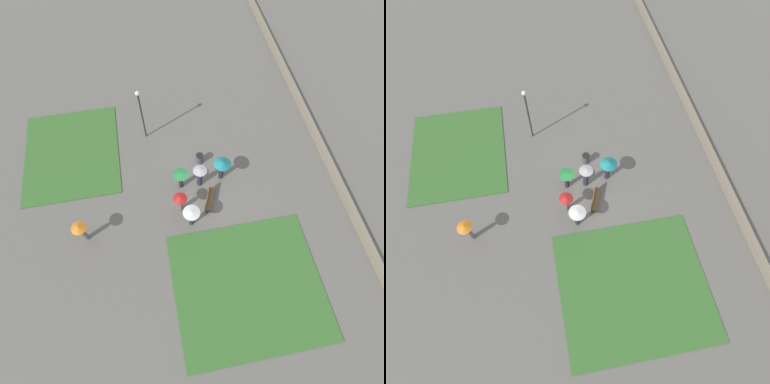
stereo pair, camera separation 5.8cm
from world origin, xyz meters
TOP-DOWN VIEW (x-y plane):
  - ground_plane at (0.00, 0.00)m, footprint 90.00×90.00m
  - lawn_patch_near at (-7.19, -1.51)m, footprint 7.79×8.83m
  - lawn_patch_far at (4.62, 8.88)m, footprint 8.12×6.88m
  - parapet_wall at (0.00, -9.60)m, footprint 45.00×0.35m
  - park_bench at (-1.22, -0.36)m, footprint 1.79×1.02m
  - lamp_post at (5.22, 3.21)m, footprint 0.32×0.32m
  - trash_bin at (2.09, -0.39)m, footprint 0.55×0.55m
  - crowd_person_red at (-1.44, 1.60)m, footprint 0.91×0.91m
  - crowd_person_grey at (0.29, -0.03)m, footprint 0.95×0.95m
  - crowd_person_white at (-2.57, 1.08)m, footprint 1.09×1.09m
  - crowd_person_teal at (0.54, -1.61)m, footprint 1.17×1.17m
  - crowd_person_green at (0.33, 1.29)m, footprint 1.04×1.04m
  - lone_walker_far_path at (-2.36, 7.88)m, footprint 0.94×0.94m

SIDE VIEW (x-z plane):
  - ground_plane at x=0.00m, z-range 0.00..0.00m
  - lawn_patch_near at x=-7.19m, z-range 0.00..0.06m
  - lawn_patch_far at x=4.62m, z-range 0.00..0.06m
  - parapet_wall at x=0.00m, z-range 0.00..0.57m
  - trash_bin at x=2.09m, z-range 0.00..0.82m
  - park_bench at x=-1.22m, z-range 0.02..0.92m
  - crowd_person_grey at x=0.29m, z-range 0.23..2.13m
  - crowd_person_green at x=0.33m, z-range 0.40..2.13m
  - crowd_person_red at x=-1.44m, z-range 0.43..2.27m
  - crowd_person_white at x=-2.57m, z-range 0.44..2.29m
  - lone_walker_far_path at x=-2.36m, z-range 0.45..2.44m
  - crowd_person_teal at x=0.54m, z-range 0.51..2.44m
  - lamp_post at x=5.22m, z-range 0.63..5.14m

